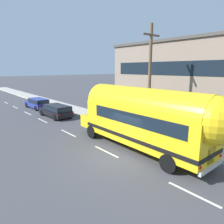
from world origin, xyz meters
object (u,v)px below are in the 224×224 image
(car_lead, at_px, (56,110))
(car_second, at_px, (38,103))
(painted_bus, at_px, (147,117))
(utility_pole, at_px, (150,80))

(car_lead, xyz_separation_m, car_second, (0.30, 6.34, -0.01))
(painted_bus, height_order, car_second, painted_bus)
(utility_pole, bearing_deg, car_lead, 104.54)
(utility_pole, distance_m, car_lead, 11.65)
(car_lead, bearing_deg, car_second, 87.30)
(painted_bus, relative_size, car_lead, 2.45)
(car_lead, distance_m, car_second, 6.35)
(car_lead, bearing_deg, utility_pole, -75.46)
(utility_pole, xyz_separation_m, painted_bus, (-2.64, -2.07, -2.12))
(car_second, bearing_deg, painted_bus, -90.49)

